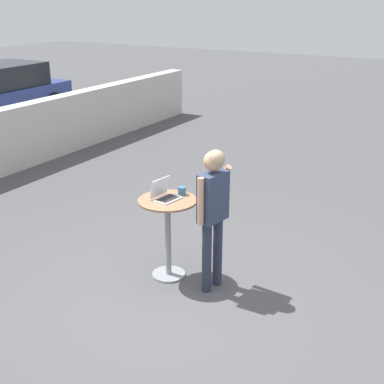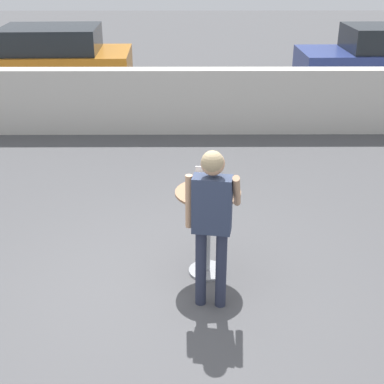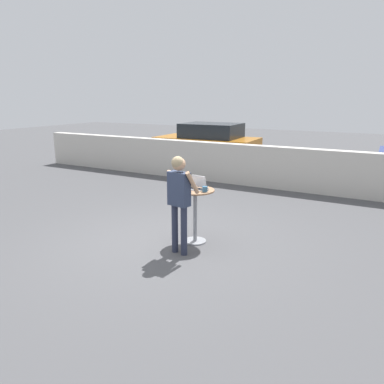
{
  "view_description": "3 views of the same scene",
  "coord_description": "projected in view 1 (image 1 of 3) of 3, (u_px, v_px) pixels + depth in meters",
  "views": [
    {
      "loc": [
        -4.42,
        -2.78,
        3.27
      ],
      "look_at": [
        0.48,
        0.06,
        1.15
      ],
      "focal_mm": 50.0,
      "sensor_mm": 36.0,
      "label": 1
    },
    {
      "loc": [
        0.26,
        -4.69,
        3.39
      ],
      "look_at": [
        0.29,
        0.29,
        1.03
      ],
      "focal_mm": 50.0,
      "sensor_mm": 36.0,
      "label": 2
    },
    {
      "loc": [
        3.57,
        -5.35,
        2.62
      ],
      "look_at": [
        0.56,
        0.06,
        1.04
      ],
      "focal_mm": 35.0,
      "sensor_mm": 36.0,
      "label": 3
    }
  ],
  "objects": [
    {
      "name": "cafe_table",
      "position": [
        168.0,
        224.0,
        6.34
      ],
      "size": [
        0.7,
        0.7,
        1.0
      ],
      "color": "gray",
      "rests_on": "ground_plane"
    },
    {
      "name": "ground_plane",
      "position": [
        175.0,
        301.0,
        6.04
      ],
      "size": [
        50.0,
        50.0,
        0.0
      ],
      "primitive_type": "plane",
      "color": "#4C4C4F"
    },
    {
      "name": "coffee_mug",
      "position": [
        182.0,
        191.0,
        6.37
      ],
      "size": [
        0.13,
        0.1,
        0.1
      ],
      "color": "#336084",
      "rests_on": "cafe_table"
    },
    {
      "name": "laptop",
      "position": [
        165.0,
        194.0,
        6.23
      ],
      "size": [
        0.33,
        0.3,
        0.24
      ],
      "color": "silver",
      "rests_on": "cafe_table"
    },
    {
      "name": "standing_person",
      "position": [
        213.0,
        203.0,
        5.94
      ],
      "size": [
        0.54,
        0.34,
        1.69
      ],
      "color": "#282D42",
      "rests_on": "ground_plane"
    }
  ]
}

